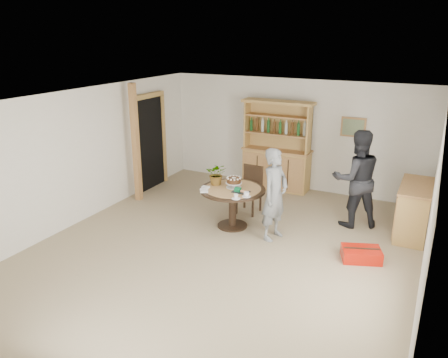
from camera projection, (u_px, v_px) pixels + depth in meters
ground at (225, 249)px, 7.36m from camera, size 7.00×7.00×0.00m
room_shell at (226, 149)px, 6.80m from camera, size 6.04×7.04×2.52m
doorway at (149, 141)px, 9.94m from camera, size 0.13×1.10×2.18m
pine_post at (136, 144)px, 9.12m from camera, size 0.12×0.12×2.50m
hutch at (277, 159)px, 10.01m from camera, size 1.62×0.54×2.04m
sideboard at (414, 210)px, 7.73m from camera, size 0.54×1.26×0.94m
dining_table at (233, 196)px, 8.01m from camera, size 1.20×1.20×0.76m
dining_chair at (251, 186)px, 8.73m from camera, size 0.44×0.44×0.95m
birthday_cake at (234, 181)px, 7.96m from camera, size 0.30×0.30×0.20m
flower_vase at (217, 174)px, 8.08m from camera, size 0.47×0.44×0.42m
gift_tray at (240, 191)px, 7.76m from camera, size 0.30×0.20×0.08m
coffee_cup_a at (246, 195)px, 7.54m from camera, size 0.15×0.15×0.09m
coffee_cup_b at (236, 197)px, 7.45m from camera, size 0.15×0.15×0.08m
napkins at (205, 189)px, 7.86m from camera, size 0.24×0.33×0.03m
teen_boy at (275, 195)px, 7.50m from camera, size 0.52×0.67×1.63m
adult_person at (356, 179)px, 7.99m from camera, size 1.12×1.04×1.83m
red_suitcase at (361, 254)px, 6.96m from camera, size 0.70×0.58×0.21m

